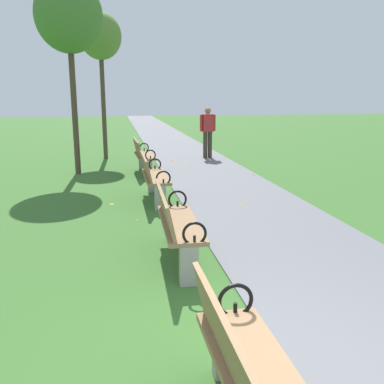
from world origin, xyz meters
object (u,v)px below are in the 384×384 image
at_px(park_bench_4, 143,155).
at_px(tree_2, 100,38).
at_px(park_bench_2, 176,223).
at_px(pedestrian_walking, 208,130).
at_px(park_bench_3, 153,176).
at_px(tree_1, 69,16).

xyz_separation_m(park_bench_4, tree_2, (-1.03, 2.89, 3.26)).
relative_size(park_bench_2, park_bench_4, 1.00).
bearing_deg(tree_2, park_bench_4, -70.46).
height_order(park_bench_4, pedestrian_walking, pedestrian_walking).
bearing_deg(park_bench_3, park_bench_4, 90.00).
xyz_separation_m(tree_1, tree_2, (0.68, 2.62, -0.16)).
bearing_deg(tree_2, park_bench_3, -80.09).
distance_m(park_bench_3, tree_2, 6.79).
distance_m(park_bench_3, park_bench_4, 2.98).
distance_m(park_bench_3, tree_1, 5.02).
bearing_deg(pedestrian_walking, park_bench_4, -134.13).
height_order(tree_1, pedestrian_walking, tree_1).
bearing_deg(park_bench_3, tree_1, 117.61).
distance_m(park_bench_2, tree_2, 9.62).
xyz_separation_m(park_bench_2, tree_2, (-1.03, 8.99, 3.26)).
bearing_deg(tree_1, tree_2, 75.53).
relative_size(park_bench_3, tree_1, 0.33).
height_order(park_bench_3, park_bench_4, same).
bearing_deg(tree_2, tree_1, -104.47).
relative_size(park_bench_2, park_bench_3, 1.01).
height_order(park_bench_2, tree_2, tree_2).
bearing_deg(park_bench_2, park_bench_4, 90.00).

